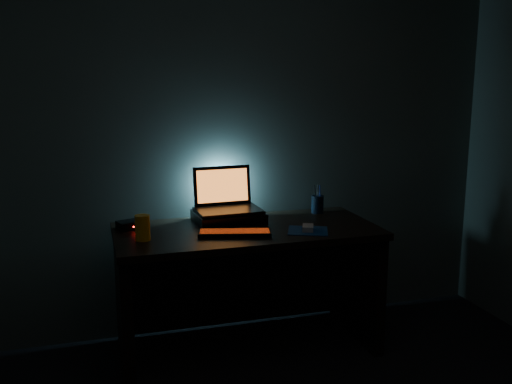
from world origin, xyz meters
TOP-DOWN VIEW (x-y plane):
  - room at (0.00, 0.00)m, footprint 3.50×4.00m
  - desk at (0.00, 1.67)m, footprint 1.50×0.70m
  - riser at (-0.07, 1.80)m, footprint 0.41×0.32m
  - laptop at (-0.07, 1.85)m, footprint 0.39×0.30m
  - keyboard at (-0.10, 1.50)m, footprint 0.42×0.22m
  - mousepad at (0.31, 1.46)m, footprint 0.28×0.27m
  - mouse at (0.31, 1.46)m, footprint 0.09×0.11m
  - pen_cup at (0.53, 1.85)m, footprint 0.08×0.08m
  - juice_glass at (-0.60, 1.54)m, footprint 0.09×0.09m
  - router at (-0.65, 1.80)m, footprint 0.16×0.14m

SIDE VIEW (x-z plane):
  - desk at x=0.00m, z-range 0.12..0.87m
  - mousepad at x=0.31m, z-range 0.75..0.75m
  - keyboard at x=-0.10m, z-range 0.75..0.77m
  - mouse at x=0.31m, z-range 0.75..0.78m
  - router at x=-0.65m, z-range 0.75..0.79m
  - riser at x=-0.07m, z-range 0.75..0.81m
  - pen_cup at x=0.53m, z-range 0.75..0.86m
  - juice_glass at x=-0.60m, z-range 0.75..0.89m
  - laptop at x=-0.07m, z-range 0.74..1.00m
  - room at x=0.00m, z-range 0.00..2.50m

